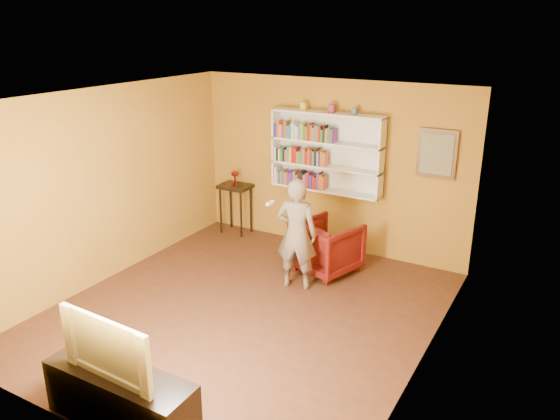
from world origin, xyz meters
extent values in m
cube|color=#402214|center=(0.00, 0.00, -0.06)|extent=(5.30, 5.80, 0.12)
cube|color=#9E6D1D|center=(0.00, 2.52, 1.35)|extent=(5.30, 0.04, 2.70)
cube|color=#9E6D1D|center=(0.00, -2.52, 1.35)|extent=(5.30, 0.04, 2.70)
cube|color=#9E6D1D|center=(-2.27, 0.00, 1.35)|extent=(0.04, 5.80, 2.70)
cube|color=#9E6D1D|center=(2.27, 0.00, 1.35)|extent=(0.04, 5.80, 2.70)
cube|color=white|center=(0.00, 0.00, 2.73)|extent=(5.30, 5.80, 0.06)
cube|color=white|center=(0.00, 2.48, 1.60)|extent=(1.80, 0.03, 1.20)
cube|color=white|center=(-0.89, 2.35, 1.60)|extent=(0.03, 0.28, 1.20)
cube|color=white|center=(0.89, 2.35, 1.60)|extent=(0.03, 0.28, 1.20)
cube|color=white|center=(0.00, 2.35, 1.00)|extent=(1.80, 0.28, 0.03)
cube|color=white|center=(0.00, 2.35, 1.38)|extent=(1.80, 0.28, 0.03)
cube|color=white|center=(0.00, 2.35, 1.76)|extent=(1.80, 0.28, 0.03)
cube|color=white|center=(0.00, 2.35, 2.20)|extent=(1.80, 0.28, 0.03)
cube|color=beige|center=(-0.84, 2.31, 1.15)|extent=(0.04, 0.18, 0.27)
cube|color=#C25326|center=(-0.80, 2.31, 1.12)|extent=(0.03, 0.17, 0.21)
cube|color=navy|center=(-0.77, 2.31, 1.11)|extent=(0.02, 0.18, 0.20)
cube|color=teal|center=(-0.73, 2.30, 1.13)|extent=(0.04, 0.16, 0.22)
cube|color=brown|center=(-0.69, 2.30, 1.13)|extent=(0.03, 0.17, 0.23)
cube|color=#C25326|center=(-0.66, 2.30, 1.12)|extent=(0.04, 0.16, 0.20)
cube|color=#5E287A|center=(-0.62, 2.30, 1.13)|extent=(0.03, 0.15, 0.22)
cube|color=#5E287A|center=(-0.58, 2.31, 1.12)|extent=(0.03, 0.17, 0.21)
cube|color=navy|center=(-0.54, 2.29, 1.14)|extent=(0.04, 0.15, 0.24)
cube|color=#C25326|center=(-0.50, 2.30, 1.14)|extent=(0.03, 0.16, 0.25)
cube|color=brown|center=(-0.45, 2.31, 1.11)|extent=(0.04, 0.19, 0.19)
cube|color=black|center=(-0.41, 2.31, 1.14)|extent=(0.04, 0.18, 0.25)
cube|color=black|center=(-0.36, 2.30, 1.14)|extent=(0.03, 0.17, 0.25)
cube|color=#C25326|center=(-0.32, 2.31, 1.12)|extent=(0.03, 0.17, 0.21)
cube|color=#5E287A|center=(-0.29, 2.31, 1.14)|extent=(0.02, 0.17, 0.24)
cube|color=maroon|center=(-0.25, 2.30, 1.14)|extent=(0.04, 0.15, 0.25)
cube|color=navy|center=(-0.20, 2.31, 1.12)|extent=(0.04, 0.17, 0.22)
cube|color=maroon|center=(-0.16, 2.31, 1.12)|extent=(0.04, 0.18, 0.21)
cube|color=maroon|center=(-0.12, 2.30, 1.11)|extent=(0.03, 0.16, 0.20)
cube|color=#5E287A|center=(-0.08, 2.30, 1.15)|extent=(0.03, 0.17, 0.27)
cube|color=brown|center=(-0.04, 2.29, 1.14)|extent=(0.04, 0.15, 0.25)
cube|color=#C25326|center=(0.00, 2.31, 1.13)|extent=(0.03, 0.18, 0.23)
cube|color=beige|center=(-0.84, 2.31, 1.51)|extent=(0.03, 0.18, 0.22)
cube|color=black|center=(-0.81, 2.31, 1.49)|extent=(0.03, 0.18, 0.19)
cube|color=beige|center=(-0.77, 2.30, 1.49)|extent=(0.03, 0.16, 0.20)
cube|color=#1D822F|center=(-0.73, 2.30, 1.50)|extent=(0.04, 0.16, 0.21)
cube|color=black|center=(-0.69, 2.30, 1.50)|extent=(0.03, 0.16, 0.22)
cube|color=#C25326|center=(-0.65, 2.31, 1.49)|extent=(0.03, 0.19, 0.20)
cube|color=teal|center=(-0.61, 2.30, 1.52)|extent=(0.04, 0.16, 0.25)
cube|color=orange|center=(-0.57, 2.31, 1.52)|extent=(0.04, 0.18, 0.25)
cube|color=maroon|center=(-0.52, 2.30, 1.51)|extent=(0.03, 0.15, 0.23)
cube|color=maroon|center=(-0.48, 2.30, 1.52)|extent=(0.04, 0.16, 0.25)
cube|color=#C25326|center=(-0.44, 2.31, 1.49)|extent=(0.03, 0.18, 0.19)
cube|color=#1D822F|center=(-0.40, 2.30, 1.49)|extent=(0.03, 0.15, 0.20)
cube|color=teal|center=(-0.37, 2.30, 1.51)|extent=(0.02, 0.16, 0.24)
cube|color=#C25326|center=(-0.33, 2.30, 1.52)|extent=(0.04, 0.16, 0.25)
cube|color=maroon|center=(-0.29, 2.30, 1.50)|extent=(0.04, 0.16, 0.22)
cube|color=brown|center=(-0.25, 2.30, 1.52)|extent=(0.03, 0.15, 0.26)
cube|color=maroon|center=(-0.21, 2.29, 1.51)|extent=(0.04, 0.15, 0.24)
cube|color=teal|center=(-0.17, 2.30, 1.51)|extent=(0.03, 0.16, 0.23)
cube|color=black|center=(-0.13, 2.30, 1.53)|extent=(0.04, 0.16, 0.27)
cube|color=orange|center=(-0.09, 2.30, 1.51)|extent=(0.02, 0.15, 0.23)
cube|color=navy|center=(-0.07, 2.30, 1.50)|extent=(0.03, 0.15, 0.21)
cube|color=brown|center=(-0.03, 2.29, 1.51)|extent=(0.04, 0.15, 0.24)
cube|color=#C25326|center=(0.01, 2.29, 1.50)|extent=(0.04, 0.15, 0.22)
cube|color=navy|center=(-0.84, 2.31, 1.87)|extent=(0.04, 0.17, 0.20)
cube|color=#C25326|center=(-0.79, 2.30, 1.90)|extent=(0.04, 0.16, 0.26)
cube|color=orange|center=(-0.75, 2.31, 1.88)|extent=(0.04, 0.18, 0.21)
cube|color=#5E287A|center=(-0.71, 2.30, 1.88)|extent=(0.04, 0.16, 0.21)
cube|color=brown|center=(-0.66, 2.29, 1.91)|extent=(0.04, 0.15, 0.27)
cube|color=teal|center=(-0.61, 2.30, 1.88)|extent=(0.04, 0.16, 0.20)
cube|color=teal|center=(-0.57, 2.30, 1.89)|extent=(0.03, 0.15, 0.23)
cube|color=beige|center=(-0.53, 2.29, 1.90)|extent=(0.04, 0.14, 0.26)
cube|color=beige|center=(-0.48, 2.30, 1.89)|extent=(0.03, 0.16, 0.23)
cube|color=beige|center=(-0.45, 2.31, 1.87)|extent=(0.03, 0.19, 0.19)
cube|color=teal|center=(-0.41, 2.30, 1.89)|extent=(0.04, 0.15, 0.23)
cube|color=orange|center=(-0.37, 2.30, 1.91)|extent=(0.03, 0.16, 0.26)
cube|color=#1D822F|center=(-0.34, 2.30, 1.89)|extent=(0.03, 0.17, 0.24)
cube|color=brown|center=(-0.30, 2.30, 1.88)|extent=(0.03, 0.15, 0.22)
cube|color=maroon|center=(-0.25, 2.30, 1.90)|extent=(0.04, 0.16, 0.26)
cube|color=brown|center=(-0.21, 2.29, 1.90)|extent=(0.03, 0.14, 0.25)
cube|color=#C25326|center=(-0.18, 2.31, 1.88)|extent=(0.03, 0.18, 0.21)
cube|color=teal|center=(-0.14, 2.31, 1.89)|extent=(0.03, 0.19, 0.24)
cube|color=brown|center=(-0.11, 2.30, 1.89)|extent=(0.04, 0.16, 0.24)
cube|color=maroon|center=(-0.07, 2.30, 1.89)|extent=(0.03, 0.15, 0.24)
cube|color=#1D822F|center=(-0.03, 2.30, 1.87)|extent=(0.03, 0.17, 0.19)
cube|color=black|center=(0.00, 2.30, 1.90)|extent=(0.02, 0.15, 0.26)
cube|color=#C25326|center=(0.04, 2.31, 1.88)|extent=(0.04, 0.17, 0.21)
cube|color=#1D822F|center=(0.08, 2.30, 1.89)|extent=(0.04, 0.16, 0.23)
cube|color=#5E287A|center=(0.12, 2.31, 1.88)|extent=(0.04, 0.19, 0.21)
cube|color=gold|center=(-0.40, 2.35, 2.27)|extent=(0.09, 0.09, 0.12)
cube|color=#852C45|center=(0.07, 2.35, 2.28)|extent=(0.09, 0.09, 0.13)
cube|color=#465275|center=(0.43, 2.35, 2.26)|extent=(0.07, 0.07, 0.10)
cube|color=#583719|center=(1.65, 2.46, 1.75)|extent=(0.55, 0.04, 0.70)
cube|color=gray|center=(1.65, 2.44, 1.75)|extent=(0.45, 0.02, 0.58)
cylinder|color=black|center=(-1.86, 2.10, 0.40)|extent=(0.04, 0.04, 0.81)
cylinder|color=black|center=(-1.44, 2.10, 0.40)|extent=(0.04, 0.04, 0.81)
cylinder|color=black|center=(-1.86, 2.40, 0.40)|extent=(0.04, 0.04, 0.81)
cylinder|color=black|center=(-1.44, 2.40, 0.40)|extent=(0.04, 0.04, 0.81)
cube|color=black|center=(-1.65, 2.25, 0.83)|extent=(0.53, 0.40, 0.06)
cylinder|color=maroon|center=(-1.65, 2.25, 0.87)|extent=(0.10, 0.10, 0.02)
cylinder|color=maroon|center=(-1.65, 2.25, 0.95)|extent=(0.03, 0.03, 0.13)
ellipsoid|color=maroon|center=(-1.65, 2.25, 1.06)|extent=(0.14, 0.14, 0.09)
cylinder|color=beige|center=(-1.58, 2.25, 1.05)|extent=(0.01, 0.01, 0.10)
cylinder|color=beige|center=(-1.59, 2.29, 1.05)|extent=(0.01, 0.01, 0.10)
cylinder|color=beige|center=(-1.63, 2.32, 1.05)|extent=(0.01, 0.01, 0.10)
cylinder|color=beige|center=(-1.67, 2.32, 1.05)|extent=(0.01, 0.01, 0.10)
cylinder|color=beige|center=(-1.70, 2.29, 1.05)|extent=(0.01, 0.01, 0.10)
cylinder|color=beige|center=(-1.72, 2.25, 1.05)|extent=(0.01, 0.01, 0.10)
cylinder|color=beige|center=(-1.70, 2.21, 1.05)|extent=(0.01, 0.01, 0.10)
cylinder|color=beige|center=(-1.67, 2.18, 1.05)|extent=(0.01, 0.01, 0.10)
cylinder|color=beige|center=(-1.63, 2.18, 1.05)|extent=(0.01, 0.01, 0.10)
cylinder|color=beige|center=(-1.59, 2.21, 1.05)|extent=(0.01, 0.01, 0.10)
imported|color=#450406|center=(0.39, 1.62, 0.38)|extent=(1.04, 1.05, 0.77)
imported|color=#6A5B4D|center=(0.23, 0.96, 0.78)|extent=(0.64, 0.49, 1.56)
cube|color=white|center=(0.02, 0.61, 1.29)|extent=(0.04, 0.15, 0.04)
cube|color=black|center=(0.13, -2.25, 0.27)|extent=(1.50, 0.45, 0.54)
imported|color=black|center=(0.13, -2.25, 0.84)|extent=(1.05, 0.18, 0.60)
camera|label=1|loc=(3.44, -5.11, 3.53)|focal=35.00mm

